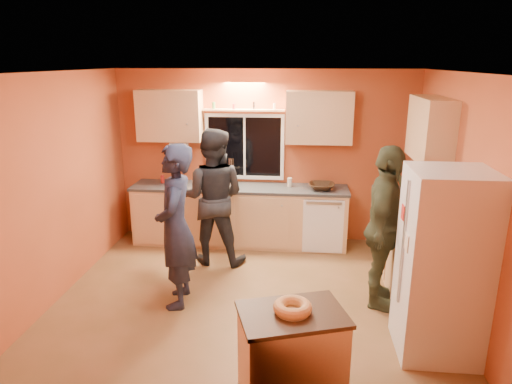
# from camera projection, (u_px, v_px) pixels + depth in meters

# --- Properties ---
(ground) EXTENTS (4.50, 4.50, 0.00)m
(ground) POSITION_uv_depth(u_px,v_px,m) (250.00, 298.00, 5.41)
(ground) COLOR brown
(ground) RESTS_ON ground
(room_shell) EXTENTS (4.54, 4.04, 2.61)m
(room_shell) POSITION_uv_depth(u_px,v_px,m) (263.00, 158.00, 5.34)
(room_shell) COLOR #B8542F
(room_shell) RESTS_ON ground
(back_counter) EXTENTS (4.23, 0.62, 0.90)m
(back_counter) POSITION_uv_depth(u_px,v_px,m) (263.00, 216.00, 6.91)
(back_counter) COLOR tan
(back_counter) RESTS_ON ground
(right_counter) EXTENTS (0.62, 1.84, 0.90)m
(right_counter) POSITION_uv_depth(u_px,v_px,m) (413.00, 253.00, 5.57)
(right_counter) COLOR tan
(right_counter) RESTS_ON ground
(refrigerator) EXTENTS (0.72, 0.70, 1.80)m
(refrigerator) POSITION_uv_depth(u_px,v_px,m) (442.00, 265.00, 4.21)
(refrigerator) COLOR silver
(refrigerator) RESTS_ON ground
(island) EXTENTS (0.97, 0.80, 0.81)m
(island) POSITION_uv_depth(u_px,v_px,m) (291.00, 356.00, 3.71)
(island) COLOR tan
(island) RESTS_ON ground
(bundt_pastry) EXTENTS (0.31, 0.31, 0.09)m
(bundt_pastry) POSITION_uv_depth(u_px,v_px,m) (293.00, 307.00, 3.58)
(bundt_pastry) COLOR #AF7C48
(bundt_pastry) RESTS_ON island
(person_left) EXTENTS (0.53, 0.73, 1.87)m
(person_left) POSITION_uv_depth(u_px,v_px,m) (176.00, 227.00, 5.07)
(person_left) COLOR black
(person_left) RESTS_ON ground
(person_center) EXTENTS (0.94, 0.75, 1.87)m
(person_center) POSITION_uv_depth(u_px,v_px,m) (213.00, 197.00, 6.17)
(person_center) COLOR black
(person_center) RESTS_ON ground
(person_right) EXTENTS (0.73, 1.17, 1.86)m
(person_right) POSITION_uv_depth(u_px,v_px,m) (384.00, 228.00, 5.03)
(person_right) COLOR #313823
(person_right) RESTS_ON ground
(mixing_bowl) EXTENTS (0.39, 0.39, 0.09)m
(mixing_bowl) POSITION_uv_depth(u_px,v_px,m) (322.00, 186.00, 6.65)
(mixing_bowl) COLOR black
(mixing_bowl) RESTS_ON back_counter
(utensil_crock) EXTENTS (0.14, 0.14, 0.17)m
(utensil_crock) POSITION_uv_depth(u_px,v_px,m) (231.00, 180.00, 6.83)
(utensil_crock) COLOR beige
(utensil_crock) RESTS_ON back_counter
(potted_plant) EXTENTS (0.32, 0.29, 0.32)m
(potted_plant) POSITION_uv_depth(u_px,v_px,m) (422.00, 205.00, 5.44)
(potted_plant) COLOR gray
(potted_plant) RESTS_ON right_counter
(red_box) EXTENTS (0.18, 0.15, 0.07)m
(red_box) POSITION_uv_depth(u_px,v_px,m) (406.00, 199.00, 6.10)
(red_box) COLOR #AC1F1A
(red_box) RESTS_ON right_counter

